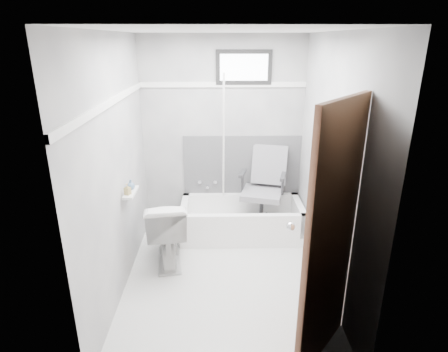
{
  "coord_description": "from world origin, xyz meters",
  "views": [
    {
      "loc": [
        -0.06,
        -3.28,
        2.33
      ],
      "look_at": [
        0.0,
        0.35,
        1.0
      ],
      "focal_mm": 30.0,
      "sensor_mm": 36.0,
      "label": 1
    }
  ],
  "objects_px": {
    "office_chair": "(262,188)",
    "door": "(384,264)",
    "soap_bottle_b": "(131,185)",
    "toilet": "(167,230)",
    "bathtub": "(241,219)",
    "soap_bottle_a": "(127,189)"
  },
  "relations": [
    {
      "from": "office_chair",
      "to": "door",
      "type": "relative_size",
      "value": 0.49
    },
    {
      "from": "door",
      "to": "soap_bottle_b",
      "type": "relative_size",
      "value": 19.11
    },
    {
      "from": "door",
      "to": "soap_bottle_b",
      "type": "xyz_separation_m",
      "value": [
        -1.92,
        1.51,
        -0.04
      ]
    },
    {
      "from": "toilet",
      "to": "bathtub",
      "type": "bearing_deg",
      "value": -153.09
    },
    {
      "from": "bathtub",
      "to": "soap_bottle_a",
      "type": "xyz_separation_m",
      "value": [
        -1.17,
        -0.84,
        0.76
      ]
    },
    {
      "from": "bathtub",
      "to": "soap_bottle_b",
      "type": "xyz_separation_m",
      "value": [
        -1.17,
        -0.7,
        0.75
      ]
    },
    {
      "from": "toilet",
      "to": "soap_bottle_a",
      "type": "xyz_separation_m",
      "value": [
        -0.32,
        -0.26,
        0.59
      ]
    },
    {
      "from": "bathtub",
      "to": "office_chair",
      "type": "xyz_separation_m",
      "value": [
        0.25,
        0.05,
        0.4
      ]
    },
    {
      "from": "soap_bottle_b",
      "to": "bathtub",
      "type": "bearing_deg",
      "value": 31.01
    },
    {
      "from": "soap_bottle_b",
      "to": "soap_bottle_a",
      "type": "bearing_deg",
      "value": -90.03
    },
    {
      "from": "bathtub",
      "to": "soap_bottle_b",
      "type": "relative_size",
      "value": 14.34
    },
    {
      "from": "toilet",
      "to": "soap_bottle_b",
      "type": "bearing_deg",
      "value": 12.48
    },
    {
      "from": "bathtub",
      "to": "office_chair",
      "type": "height_order",
      "value": "office_chair"
    },
    {
      "from": "toilet",
      "to": "door",
      "type": "height_order",
      "value": "door"
    },
    {
      "from": "bathtub",
      "to": "toilet",
      "type": "distance_m",
      "value": 1.05
    },
    {
      "from": "soap_bottle_a",
      "to": "toilet",
      "type": "bearing_deg",
      "value": 38.81
    },
    {
      "from": "soap_bottle_a",
      "to": "soap_bottle_b",
      "type": "xyz_separation_m",
      "value": [
        0.0,
        0.14,
        -0.01
      ]
    },
    {
      "from": "door",
      "to": "soap_bottle_a",
      "type": "height_order",
      "value": "door"
    },
    {
      "from": "office_chair",
      "to": "toilet",
      "type": "distance_m",
      "value": 1.29
    },
    {
      "from": "bathtub",
      "to": "soap_bottle_b",
      "type": "height_order",
      "value": "soap_bottle_b"
    },
    {
      "from": "office_chair",
      "to": "toilet",
      "type": "relative_size",
      "value": 1.28
    },
    {
      "from": "bathtub",
      "to": "door",
      "type": "height_order",
      "value": "door"
    }
  ]
}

